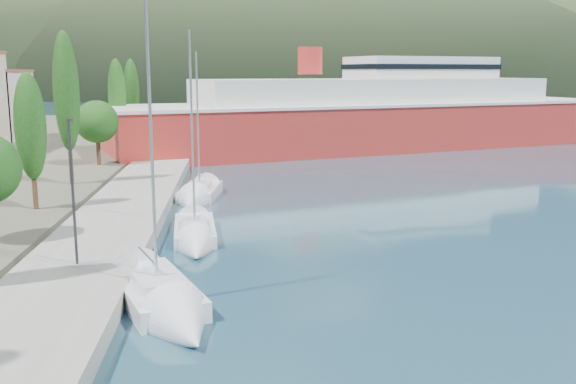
{
  "coord_description": "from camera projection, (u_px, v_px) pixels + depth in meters",
  "views": [
    {
      "loc": [
        -2.37,
        -13.77,
        8.74
      ],
      "look_at": [
        0.0,
        14.0,
        3.5
      ],
      "focal_mm": 40.0,
      "sensor_mm": 36.0,
      "label": 1
    }
  ],
  "objects": [
    {
      "name": "ground",
      "position": [
        245.0,
        114.0,
        132.8
      ],
      "size": [
        1400.0,
        1400.0,
        0.0
      ],
      "primitive_type": "plane",
      "color": "#234757"
    },
    {
      "name": "quay",
      "position": [
        128.0,
        208.0,
        39.93
      ],
      "size": [
        5.0,
        88.0,
        0.8
      ],
      "primitive_type": "cube",
      "color": "gray",
      "rests_on": "ground"
    },
    {
      "name": "hills_near",
      "position": [
        401.0,
        2.0,
        379.14
      ],
      "size": [
        1010.0,
        520.0,
        115.0
      ],
      "color": "#3D4F2D",
      "rests_on": "ground"
    },
    {
      "name": "tree_row",
      "position": [
        60.0,
        117.0,
        43.6
      ],
      "size": [
        3.69,
        63.23,
        10.96
      ],
      "color": "#47301E",
      "rests_on": "land_strip"
    },
    {
      "name": "lamp_posts",
      "position": [
        84.0,
        179.0,
        28.33
      ],
      "size": [
        0.15,
        45.76,
        6.06
      ],
      "color": "#2D2D33",
      "rests_on": "quay"
    },
    {
      "name": "sailboat_near",
      "position": [
        169.0,
        310.0,
        22.95
      ],
      "size": [
        5.43,
        8.86,
        12.23
      ],
      "color": "silver",
      "rests_on": "ground"
    },
    {
      "name": "sailboat_mid",
      "position": [
        195.0,
        240.0,
        32.7
      ],
      "size": [
        2.71,
        8.23,
        11.65
      ],
      "color": "silver",
      "rests_on": "ground"
    },
    {
      "name": "sailboat_far",
      "position": [
        196.0,
        197.0,
        43.63
      ],
      "size": [
        3.32,
        7.74,
        11.02
      ],
      "color": "silver",
      "rests_on": "ground"
    },
    {
      "name": "ferry",
      "position": [
        377.0,
        117.0,
        73.86
      ],
      "size": [
        61.16,
        31.45,
        11.97
      ],
      "color": "red",
      "rests_on": "ground"
    }
  ]
}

